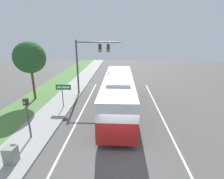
# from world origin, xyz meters

# --- Properties ---
(ground_plane) EXTENTS (80.00, 80.00, 0.00)m
(ground_plane) POSITION_xyz_m (0.00, 0.00, 0.00)
(ground_plane) COLOR #565451
(sidewalk) EXTENTS (2.80, 80.00, 0.12)m
(sidewalk) POSITION_xyz_m (-6.20, 0.00, 0.06)
(sidewalk) COLOR #9E9E99
(sidewalk) RESTS_ON ground_plane
(lane_divider_near) EXTENTS (0.14, 30.00, 0.01)m
(lane_divider_near) POSITION_xyz_m (-3.60, 0.00, 0.00)
(lane_divider_near) COLOR silver
(lane_divider_near) RESTS_ON ground_plane
(lane_divider_far) EXTENTS (0.14, 30.00, 0.01)m
(lane_divider_far) POSITION_xyz_m (3.60, 0.00, 0.00)
(lane_divider_far) COLOR silver
(lane_divider_far) RESTS_ON ground_plane
(bus) EXTENTS (2.75, 12.42, 3.38)m
(bus) POSITION_xyz_m (-0.22, 6.08, 1.86)
(bus) COLOR red
(bus) RESTS_ON ground_plane
(signal_gantry) EXTENTS (5.10, 0.41, 6.33)m
(signal_gantry) POSITION_xyz_m (-3.55, 10.57, 4.46)
(signal_gantry) COLOR #4C4C51
(signal_gantry) RESTS_ON ground_plane
(pedestrian_signal) EXTENTS (0.28, 0.34, 2.94)m
(pedestrian_signal) POSITION_xyz_m (-6.13, 1.00, 2.01)
(pedestrian_signal) COLOR #4C4C51
(pedestrian_signal) RESTS_ON ground_plane
(street_sign) EXTENTS (1.47, 0.08, 2.40)m
(street_sign) POSITION_xyz_m (-5.50, 6.39, 1.75)
(street_sign) COLOR #4C4C51
(street_sign) RESTS_ON ground_plane
(utility_cabinet) EXTENTS (0.62, 0.59, 0.94)m
(utility_cabinet) POSITION_xyz_m (-5.96, -1.46, 0.59)
(utility_cabinet) COLOR gray
(utility_cabinet) RESTS_ON sidewalk
(roadside_tree) EXTENTS (3.25, 3.25, 6.14)m
(roadside_tree) POSITION_xyz_m (-9.43, 8.49, 4.60)
(roadside_tree) COLOR brown
(roadside_tree) RESTS_ON grass_verge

